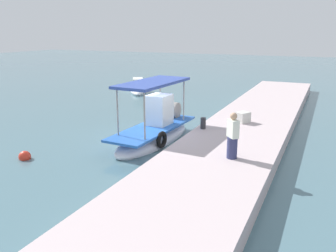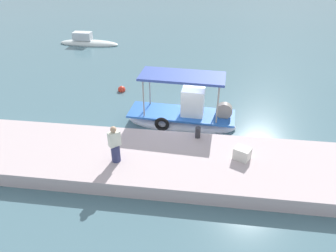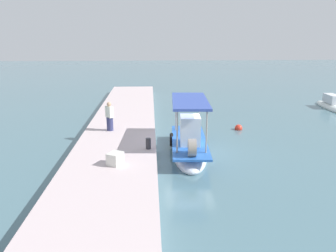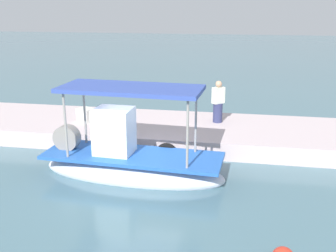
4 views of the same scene
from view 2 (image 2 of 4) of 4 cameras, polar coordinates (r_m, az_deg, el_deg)
name	(u,v)px [view 2 (image 2 of 4)]	position (r m, az deg, el deg)	size (l,w,h in m)	color
ground_plane	(178,124)	(16.56, 1.89, 0.38)	(120.00, 120.00, 0.00)	slate
dock_quay	(170,162)	(13.35, 0.31, -6.59)	(36.00, 3.94, 0.62)	beige
main_fishing_boat	(183,116)	(16.23, 2.76, 1.73)	(5.69, 2.02, 3.11)	silver
fisherman_near_bollard	(115,146)	(12.69, -9.54, -3.53)	(0.51, 0.51, 1.62)	navy
mooring_bollard	(198,133)	(14.28, 5.40, -1.18)	(0.24, 0.24, 0.51)	#2D2D33
cargo_crate	(242,154)	(13.25, 13.23, -4.86)	(0.62, 0.50, 0.51)	silver
marker_buoy	(122,90)	(20.29, -8.35, 6.50)	(0.47, 0.47, 0.47)	red
moored_boat_mid	(88,42)	(30.12, -14.19, 14.40)	(5.36, 1.44, 1.34)	silver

